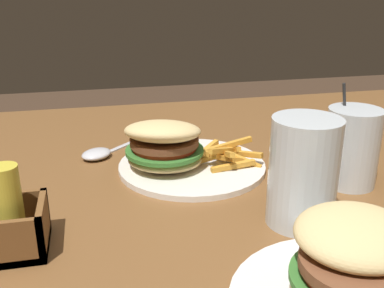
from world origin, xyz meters
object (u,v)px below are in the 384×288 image
object	(u,v)px
meal_plate_near	(176,152)
juice_glass	(352,149)
beer_glass	(303,175)
meal_plate_far	(354,280)
spoon	(99,153)

from	to	relation	value
meal_plate_near	juice_glass	world-z (taller)	juice_glass
juice_glass	meal_plate_near	bearing A→B (deg)	-22.31
beer_glass	juice_glass	size ratio (longest dim) A/B	0.92
juice_glass	meal_plate_far	world-z (taller)	juice_glass
meal_plate_far	meal_plate_near	bearing A→B (deg)	-74.39
beer_glass	meal_plate_far	world-z (taller)	beer_glass
beer_glass	juice_glass	world-z (taller)	juice_glass
meal_plate_near	meal_plate_far	distance (m)	0.40
juice_glass	spoon	world-z (taller)	juice_glass
meal_plate_near	spoon	size ratio (longest dim) A/B	1.66
meal_plate_near	spoon	bearing A→B (deg)	-37.10
meal_plate_far	beer_glass	bearing A→B (deg)	-98.56
beer_glass	meal_plate_near	bearing A→B (deg)	-57.27
meal_plate_far	juice_glass	bearing A→B (deg)	-120.31
juice_glass	meal_plate_far	xyz separation A→B (m)	(0.16, 0.28, -0.02)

